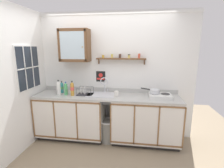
% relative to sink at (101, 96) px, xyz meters
% --- Properties ---
extents(floor, '(5.84, 5.84, 0.00)m').
position_rel_sink_xyz_m(floor, '(0.11, -0.44, -0.90)').
color(floor, gray).
rests_on(floor, ground).
extents(back_wall, '(3.44, 0.07, 2.54)m').
position_rel_sink_xyz_m(back_wall, '(0.11, 0.29, 0.38)').
color(back_wall, white).
rests_on(back_wall, ground).
extents(side_wall_left, '(0.05, 3.51, 2.54)m').
position_rel_sink_xyz_m(side_wall_left, '(-1.34, -0.69, 0.37)').
color(side_wall_left, white).
rests_on(side_wall_left, ground).
extents(lower_cabinet_run, '(1.36, 0.62, 0.90)m').
position_rel_sink_xyz_m(lower_cabinet_run, '(-0.62, -0.04, -0.45)').
color(lower_cabinet_run, black).
rests_on(lower_cabinet_run, ground).
extents(lower_cabinet_run_right, '(1.30, 0.62, 0.90)m').
position_rel_sink_xyz_m(lower_cabinet_run_right, '(0.87, -0.04, -0.45)').
color(lower_cabinet_run_right, black).
rests_on(lower_cabinet_run_right, ground).
extents(countertop, '(2.80, 0.64, 0.03)m').
position_rel_sink_xyz_m(countertop, '(0.11, -0.04, 0.01)').
color(countertop, '#B2B2AD').
rests_on(countertop, lower_cabinet_run).
extents(backsplash, '(2.80, 0.02, 0.08)m').
position_rel_sink_xyz_m(backsplash, '(0.11, 0.26, 0.07)').
color(backsplash, '#B2B2AD').
rests_on(backsplash, countertop).
extents(sink, '(0.53, 0.43, 0.47)m').
position_rel_sink_xyz_m(sink, '(0.00, 0.00, 0.00)').
color(sink, silver).
rests_on(sink, countertop).
extents(hot_plate_stove, '(0.41, 0.34, 0.07)m').
position_rel_sink_xyz_m(hot_plate_stove, '(1.12, -0.02, 0.06)').
color(hot_plate_stove, silver).
rests_on(hot_plate_stove, countertop).
extents(saucepan, '(0.35, 0.24, 0.08)m').
position_rel_sink_xyz_m(saucepan, '(1.02, 0.01, 0.14)').
color(saucepan, silver).
rests_on(saucepan, hot_plate_stove).
extents(bottle_detergent_teal_0, '(0.06, 0.06, 0.24)m').
position_rel_sink_xyz_m(bottle_detergent_teal_0, '(-0.83, 0.02, 0.14)').
color(bottle_detergent_teal_0, teal).
rests_on(bottle_detergent_teal_0, countertop).
extents(bottle_soda_green_1, '(0.07, 0.07, 0.26)m').
position_rel_sink_xyz_m(bottle_soda_green_1, '(-0.68, -0.11, 0.14)').
color(bottle_soda_green_1, '#4CB266').
rests_on(bottle_soda_green_1, countertop).
extents(bottle_opaque_white_2, '(0.08, 0.08, 0.29)m').
position_rel_sink_xyz_m(bottle_opaque_white_2, '(-0.83, -0.12, 0.16)').
color(bottle_opaque_white_2, white).
rests_on(bottle_opaque_white_2, countertop).
extents(bottle_juice_amber_3, '(0.07, 0.07, 0.29)m').
position_rel_sink_xyz_m(bottle_juice_amber_3, '(-0.54, -0.14, 0.16)').
color(bottle_juice_amber_3, gold).
rests_on(bottle_juice_amber_3, countertop).
extents(dish_rack, '(0.30, 0.23, 0.17)m').
position_rel_sink_xyz_m(dish_rack, '(-0.33, -0.05, 0.06)').
color(dish_rack, '#333338').
rests_on(dish_rack, countertop).
extents(mug, '(0.09, 0.11, 0.10)m').
position_rel_sink_xyz_m(mug, '(0.31, -0.08, 0.08)').
color(mug, white).
rests_on(mug, countertop).
extents(wall_cabinet, '(0.58, 0.32, 0.63)m').
position_rel_sink_xyz_m(wall_cabinet, '(-0.55, 0.12, 0.98)').
color(wall_cabinet, brown).
extents(spice_shelf, '(0.98, 0.14, 0.23)m').
position_rel_sink_xyz_m(spice_shelf, '(0.37, 0.20, 0.73)').
color(spice_shelf, brown).
extents(warning_sign, '(0.19, 0.01, 0.22)m').
position_rel_sink_xyz_m(warning_sign, '(-0.07, 0.26, 0.35)').
color(warning_sign, black).
extents(window, '(0.03, 0.67, 0.81)m').
position_rel_sink_xyz_m(window, '(-1.31, -0.30, 0.57)').
color(window, '#262D38').
extents(trash_bin, '(0.32, 0.32, 0.44)m').
position_rel_sink_xyz_m(trash_bin, '(0.14, -0.11, -0.67)').
color(trash_bin, gray).
rests_on(trash_bin, ground).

